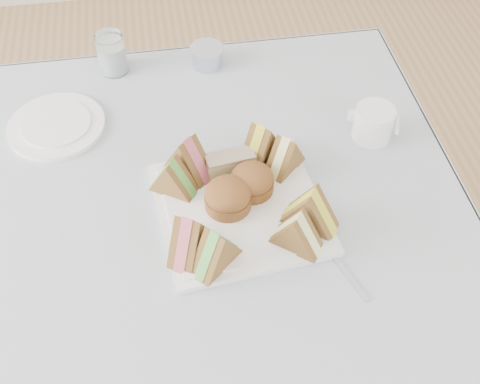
{
  "coord_description": "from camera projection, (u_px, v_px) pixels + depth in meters",
  "views": [
    {
      "loc": [
        -0.0,
        -0.63,
        1.57
      ],
      "look_at": [
        0.1,
        0.02,
        0.8
      ],
      "focal_mm": 45.0,
      "sensor_mm": 36.0,
      "label": 1
    }
  ],
  "objects": [
    {
      "name": "sandwich_fr_a",
      "position": [
        311.0,
        208.0,
        0.99
      ],
      "size": [
        0.1,
        0.09,
        0.08
      ],
      "primitive_type": null,
      "rotation": [
        0.0,
        0.0,
        -0.63
      ],
      "color": "brown",
      "rests_on": "serving_plate"
    },
    {
      "name": "sandwich_bl_a",
      "position": [
        173.0,
        176.0,
        1.04
      ],
      "size": [
        0.09,
        0.08,
        0.08
      ],
      "primitive_type": null,
      "rotation": [
        0.0,
        0.0,
        2.55
      ],
      "color": "brown",
      "rests_on": "serving_plate"
    },
    {
      "name": "knife",
      "position": [
        296.0,
        180.0,
        1.1
      ],
      "size": [
        0.07,
        0.2,
        0.0
      ],
      "primitive_type": "cube",
      "rotation": [
        0.0,
        0.0,
        0.28
      ],
      "color": "silver",
      "rests_on": "tablecloth"
    },
    {
      "name": "water_glass",
      "position": [
        112.0,
        53.0,
        1.27
      ],
      "size": [
        0.07,
        0.07,
        0.09
      ],
      "primitive_type": "cylinder",
      "rotation": [
        0.0,
        0.0,
        -0.16
      ],
      "color": "white",
      "rests_on": "tablecloth"
    },
    {
      "name": "fork",
      "position": [
        338.0,
        262.0,
        0.98
      ],
      "size": [
        0.06,
        0.16,
        0.0
      ],
      "primitive_type": "cube",
      "rotation": [
        0.0,
        0.0,
        0.33
      ],
      "color": "silver",
      "rests_on": "tablecloth"
    },
    {
      "name": "sandwich_fl_a",
      "position": [
        189.0,
        234.0,
        0.95
      ],
      "size": [
        0.09,
        0.1,
        0.08
      ],
      "primitive_type": null,
      "rotation": [
        0.0,
        0.0,
        1.04
      ],
      "color": "brown",
      "rests_on": "serving_plate"
    },
    {
      "name": "sandwich_br_a",
      "position": [
        285.0,
        153.0,
        1.07
      ],
      "size": [
        0.09,
        0.09,
        0.08
      ],
      "primitive_type": null,
      "rotation": [
        0.0,
        0.0,
        -2.37
      ],
      "color": "brown",
      "rests_on": "serving_plate"
    },
    {
      "name": "creamer_jug",
      "position": [
        373.0,
        123.0,
        1.15
      ],
      "size": [
        0.1,
        0.1,
        0.07
      ],
      "primitive_type": "cylinder",
      "rotation": [
        0.0,
        0.0,
        -0.34
      ],
      "color": "white",
      "rests_on": "tablecloth"
    },
    {
      "name": "scone_right",
      "position": [
        252.0,
        181.0,
        1.05
      ],
      "size": [
        0.11,
        0.11,
        0.05
      ],
      "primitive_type": "cylinder",
      "rotation": [
        0.0,
        0.0,
        0.57
      ],
      "color": "#955C32",
      "rests_on": "serving_plate"
    },
    {
      "name": "tea_strainer",
      "position": [
        207.0,
        57.0,
        1.3
      ],
      "size": [
        0.09,
        0.09,
        0.04
      ],
      "primitive_type": "cylinder",
      "rotation": [
        0.0,
        0.0,
        -0.31
      ],
      "color": "silver",
      "rests_on": "tablecloth"
    },
    {
      "name": "pastry_slice",
      "position": [
        230.0,
        163.0,
        1.08
      ],
      "size": [
        0.09,
        0.05,
        0.04
      ],
      "primitive_type": "cube",
      "rotation": [
        0.0,
        0.0,
        0.14
      ],
      "color": "#CFC17C",
      "rests_on": "serving_plate"
    },
    {
      "name": "sandwich_bl_b",
      "position": [
        188.0,
        156.0,
        1.06
      ],
      "size": [
        0.1,
        0.1,
        0.08
      ],
      "primitive_type": null,
      "rotation": [
        0.0,
        0.0,
        2.3
      ],
      "color": "brown",
      "rests_on": "serving_plate"
    },
    {
      "name": "tablecloth",
      "position": [
        184.0,
        229.0,
        1.03
      ],
      "size": [
        1.02,
        1.02,
        0.01
      ],
      "primitive_type": "cube",
      "color": "#B4B8C6",
      "rests_on": "table"
    },
    {
      "name": "sandwich_fl_b",
      "position": [
        216.0,
        248.0,
        0.94
      ],
      "size": [
        0.09,
        0.09,
        0.08
      ],
      "primitive_type": null,
      "rotation": [
        0.0,
        0.0,
        0.72
      ],
      "color": "brown",
      "rests_on": "serving_plate"
    },
    {
      "name": "sandwich_br_b",
      "position": [
        261.0,
        142.0,
        1.09
      ],
      "size": [
        0.09,
        0.1,
        0.08
      ],
      "primitive_type": null,
      "rotation": [
        0.0,
        0.0,
        -2.35
      ],
      "color": "brown",
      "rests_on": "serving_plate"
    },
    {
      "name": "serving_plate",
      "position": [
        240.0,
        208.0,
        1.05
      ],
      "size": [
        0.31,
        0.31,
        0.01
      ],
      "primitive_type": "cube",
      "rotation": [
        0.0,
        0.0,
        0.11
      ],
      "color": "white",
      "rests_on": "tablecloth"
    },
    {
      "name": "scone_left",
      "position": [
        228.0,
        196.0,
        1.02
      ],
      "size": [
        0.09,
        0.09,
        0.05
      ],
      "primitive_type": "cylinder",
      "rotation": [
        0.0,
        0.0,
        0.08
      ],
      "color": "#955C32",
      "rests_on": "serving_plate"
    },
    {
      "name": "side_plate",
      "position": [
        56.0,
        126.0,
        1.19
      ],
      "size": [
        0.25,
        0.25,
        0.01
      ],
      "primitive_type": "cylinder",
      "rotation": [
        0.0,
        0.0,
        -0.42
      ],
      "color": "white",
      "rests_on": "tablecloth"
    },
    {
      "name": "sandwich_fr_b",
      "position": [
        297.0,
        230.0,
        0.96
      ],
      "size": [
        0.09,
        0.09,
        0.08
      ],
      "primitive_type": null,
      "rotation": [
        0.0,
        0.0,
        -0.67
      ],
      "color": "brown",
      "rests_on": "serving_plate"
    },
    {
      "name": "table",
      "position": [
        196.0,
        332.0,
        1.31
      ],
      "size": [
        0.9,
        0.9,
        0.74
      ],
      "primitive_type": "cube",
      "color": "brown",
      "rests_on": "floor"
    }
  ]
}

